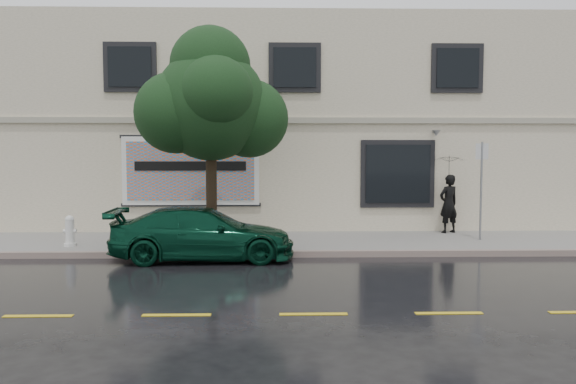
{
  "coord_description": "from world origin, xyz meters",
  "views": [
    {
      "loc": [
        -0.63,
        -12.37,
        2.6
      ],
      "look_at": [
        -0.27,
        2.2,
        1.58
      ],
      "focal_mm": 35.0,
      "sensor_mm": 36.0,
      "label": 1
    }
  ],
  "objects_px": {
    "car": "(203,234)",
    "pedestrian": "(449,204)",
    "street_tree": "(211,106)",
    "fire_hydrant": "(70,231)"
  },
  "relations": [
    {
      "from": "fire_hydrant",
      "to": "car",
      "type": "bearing_deg",
      "value": -25.19
    },
    {
      "from": "car",
      "to": "fire_hydrant",
      "type": "height_order",
      "value": "car"
    },
    {
      "from": "street_tree",
      "to": "fire_hydrant",
      "type": "distance_m",
      "value": 4.97
    },
    {
      "from": "pedestrian",
      "to": "fire_hydrant",
      "type": "height_order",
      "value": "pedestrian"
    },
    {
      "from": "pedestrian",
      "to": "street_tree",
      "type": "relative_size",
      "value": 0.35
    },
    {
      "from": "car",
      "to": "pedestrian",
      "type": "distance_m",
      "value": 7.86
    },
    {
      "from": "car",
      "to": "street_tree",
      "type": "height_order",
      "value": "street_tree"
    },
    {
      "from": "street_tree",
      "to": "pedestrian",
      "type": "bearing_deg",
      "value": 19.0
    },
    {
      "from": "pedestrian",
      "to": "fire_hydrant",
      "type": "relative_size",
      "value": 2.2
    },
    {
      "from": "car",
      "to": "pedestrian",
      "type": "bearing_deg",
      "value": -66.53
    }
  ]
}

